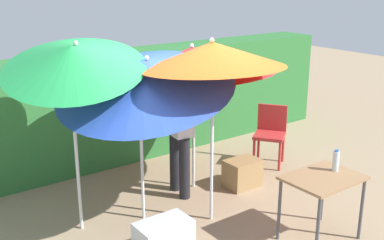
# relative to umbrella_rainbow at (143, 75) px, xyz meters

# --- Properties ---
(ground_plane) EXTENTS (24.00, 24.00, 0.00)m
(ground_plane) POSITION_rel_umbrella_rainbow_xyz_m (0.67, -0.29, -1.74)
(ground_plane) COLOR #9E8466
(hedge_row) EXTENTS (8.00, 0.70, 1.66)m
(hedge_row) POSITION_rel_umbrella_rainbow_xyz_m (0.67, 1.96, -0.90)
(hedge_row) COLOR #2D7033
(hedge_row) RESTS_ON ground_plane
(umbrella_rainbow) EXTENTS (2.09, 2.02, 2.29)m
(umbrella_rainbow) POSITION_rel_umbrella_rainbow_xyz_m (0.00, 0.00, 0.00)
(umbrella_rainbow) COLOR silver
(umbrella_rainbow) RESTS_ON ground_plane
(umbrella_orange) EXTENTS (1.58, 1.52, 2.40)m
(umbrella_orange) POSITION_rel_umbrella_rainbow_xyz_m (-0.69, 0.23, 0.22)
(umbrella_orange) COLOR silver
(umbrella_orange) RESTS_ON ground_plane
(umbrella_yellow) EXTENTS (1.58, 1.60, 2.15)m
(umbrella_yellow) POSITION_rel_umbrella_rainbow_xyz_m (0.59, -0.45, 0.22)
(umbrella_yellow) COLOR silver
(umbrella_yellow) RESTS_ON ground_plane
(umbrella_navy) EXTENTS (2.11, 2.12, 2.04)m
(umbrella_navy) POSITION_rel_umbrella_rainbow_xyz_m (0.96, 0.39, -0.01)
(umbrella_navy) COLOR silver
(umbrella_navy) RESTS_ON ground_plane
(person_vendor) EXTENTS (0.27, 0.56, 1.88)m
(person_vendor) POSITION_rel_umbrella_rainbow_xyz_m (0.70, 0.33, -0.80)
(person_vendor) COLOR black
(person_vendor) RESTS_ON ground_plane
(chair_plastic) EXTENTS (0.61, 0.61, 0.89)m
(chair_plastic) POSITION_rel_umbrella_rainbow_xyz_m (2.41, 0.39, -1.23)
(chair_plastic) COLOR #B72D2D
(chair_plastic) RESTS_ON ground_plane
(cooler_box) EXTENTS (0.56, 0.34, 0.40)m
(cooler_box) POSITION_rel_umbrella_rainbow_xyz_m (-0.28, -0.79, -1.53)
(cooler_box) COLOR silver
(cooler_box) RESTS_ON ground_plane
(crate_cardboard) EXTENTS (0.47, 0.33, 0.38)m
(crate_cardboard) POSITION_rel_umbrella_rainbow_xyz_m (1.51, 0.01, -1.55)
(crate_cardboard) COLOR #9E7A4C
(crate_cardboard) RESTS_ON ground_plane
(folding_table) EXTENTS (0.80, 0.60, 0.74)m
(folding_table) POSITION_rel_umbrella_rainbow_xyz_m (1.28, -1.49, -1.09)
(folding_table) COLOR #4C4C51
(folding_table) RESTS_ON ground_plane
(bottle_water) EXTENTS (0.07, 0.07, 0.24)m
(bottle_water) POSITION_rel_umbrella_rainbow_xyz_m (1.51, -1.46, -0.88)
(bottle_water) COLOR silver
(bottle_water) RESTS_ON folding_table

